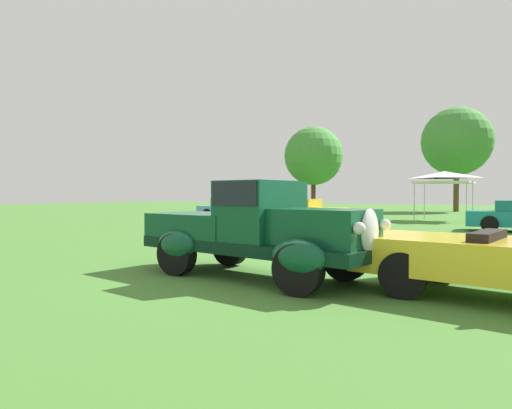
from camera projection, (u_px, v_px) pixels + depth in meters
ground_plane at (261, 275)px, 8.21m from camera, size 120.00×120.00×0.00m
feature_pickup_truck at (257, 228)px, 7.92m from camera, size 4.61×2.22×1.70m
show_car_skyblue at (232, 210)px, 25.35m from camera, size 4.01×1.82×1.22m
show_car_yellow at (301, 211)px, 22.86m from camera, size 4.53×1.93×1.22m
canopy_tent_left_field at (444, 177)px, 24.56m from camera, size 2.84×2.84×2.71m
treeline_far_left at (314, 156)px, 43.31m from camera, size 5.61×5.61×7.93m
treeline_mid_left at (457, 142)px, 37.45m from camera, size 5.67×5.67×8.68m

